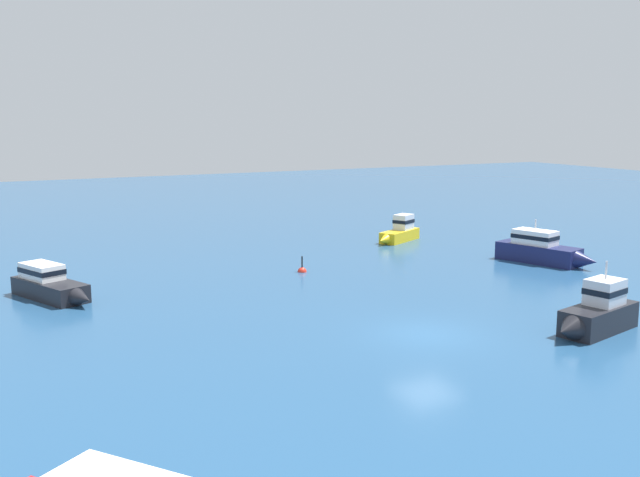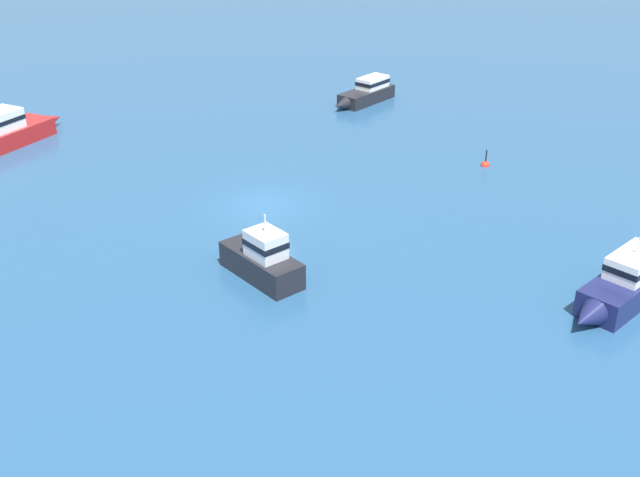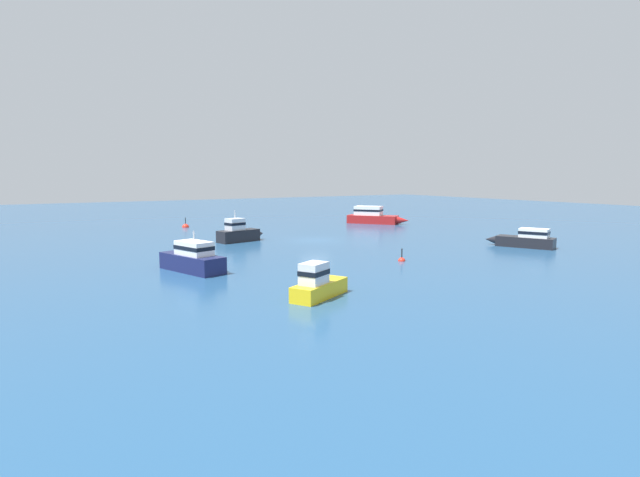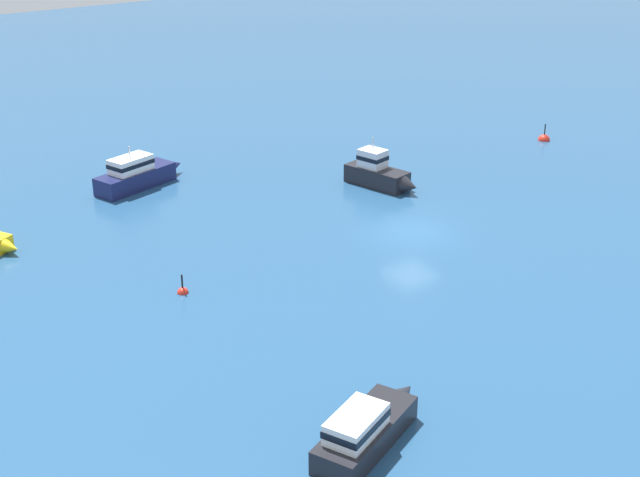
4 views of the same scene
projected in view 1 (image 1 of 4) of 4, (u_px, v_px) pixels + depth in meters
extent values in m
plane|color=navy|center=(427.00, 335.00, 28.62)|extent=(160.00, 160.00, 0.00)
cube|color=black|center=(50.00, 289.00, 34.23)|extent=(4.74, 3.22, 0.86)
cone|color=black|center=(83.00, 299.00, 32.50)|extent=(1.38, 1.24, 0.86)
cube|color=white|center=(42.00, 271.00, 34.51)|extent=(2.53, 2.03, 0.74)
cube|color=black|center=(42.00, 270.00, 34.51)|extent=(2.58, 2.08, 0.24)
cube|color=black|center=(599.00, 319.00, 28.93)|extent=(2.31, 4.05, 1.06)
cone|color=black|center=(567.00, 330.00, 27.43)|extent=(1.26, 1.18, 1.06)
cube|color=silver|center=(605.00, 292.00, 28.97)|extent=(1.47, 1.68, 1.05)
cube|color=black|center=(605.00, 291.00, 28.96)|extent=(1.52, 1.73, 0.24)
cylinder|color=silver|center=(606.00, 270.00, 28.82)|extent=(0.08, 0.08, 0.73)
cube|color=#191E4C|center=(538.00, 254.00, 42.59)|extent=(5.14, 3.00, 1.05)
cone|color=#191E4C|center=(586.00, 261.00, 40.46)|extent=(1.48, 1.37, 1.05)
cube|color=white|center=(535.00, 237.00, 42.61)|extent=(2.70, 1.96, 0.86)
cube|color=black|center=(535.00, 236.00, 42.60)|extent=(2.75, 2.01, 0.24)
cylinder|color=silver|center=(536.00, 225.00, 42.48)|extent=(0.08, 0.08, 0.63)
cube|color=yellow|center=(400.00, 236.00, 49.81)|extent=(2.76, 3.74, 0.76)
cone|color=yellow|center=(384.00, 240.00, 48.04)|extent=(1.09, 1.15, 0.76)
cube|color=silver|center=(404.00, 222.00, 50.09)|extent=(1.48, 1.63, 1.05)
cube|color=black|center=(404.00, 221.00, 50.08)|extent=(1.54, 1.69, 0.24)
sphere|color=red|center=(302.00, 272.00, 40.08)|extent=(0.51, 0.51, 0.51)
cylinder|color=black|center=(302.00, 262.00, 39.98)|extent=(0.08, 0.08, 0.63)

